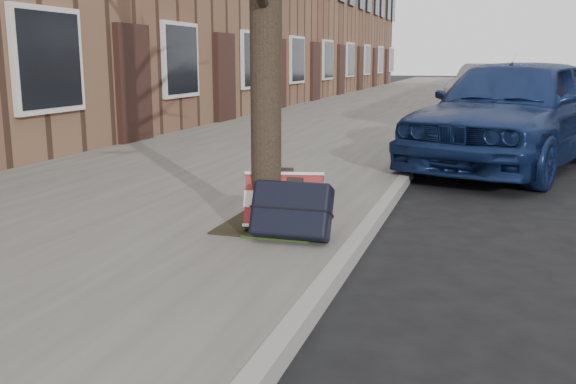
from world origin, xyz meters
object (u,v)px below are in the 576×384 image
(car_near_front, at_px, (513,111))
(car_near_mid, at_px, (488,88))
(suitcase_navy, at_px, (292,210))
(suitcase_red, at_px, (284,202))

(car_near_front, height_order, car_near_mid, car_near_front)
(suitcase_navy, relative_size, car_near_mid, 0.15)
(suitcase_navy, height_order, car_near_mid, car_near_mid)
(suitcase_red, xyz_separation_m, suitcase_navy, (0.14, -0.24, -0.00))
(suitcase_red, relative_size, car_near_front, 0.13)
(car_near_front, bearing_deg, car_near_mid, 111.03)
(suitcase_navy, xyz_separation_m, car_near_front, (1.74, 4.95, 0.43))
(suitcase_red, height_order, suitcase_navy, suitcase_red)
(car_near_front, xyz_separation_m, car_near_mid, (-0.40, 9.88, -0.10))
(suitcase_red, distance_m, suitcase_navy, 0.28)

